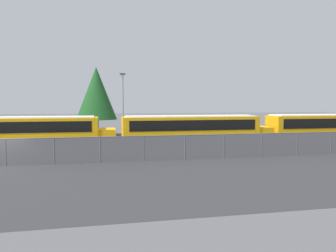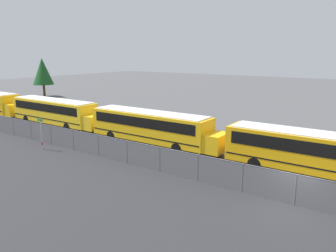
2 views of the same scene
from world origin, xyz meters
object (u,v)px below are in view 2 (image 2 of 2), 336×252
school_bus_1 (55,110)px  school_bus_3 (320,152)px  street_sign (41,133)px  tree_0 (43,71)px  school_bus_2 (152,125)px

school_bus_1 → school_bus_3: (28.25, -0.08, 0.00)m
school_bus_1 → street_sign: (7.02, -6.69, -0.35)m
tree_0 → street_sign: bearing=-35.3°
school_bus_2 → school_bus_3: same height
school_bus_3 → street_sign: school_bus_3 is taller
school_bus_1 → school_bus_2: (14.05, -0.03, 0.00)m
school_bus_3 → tree_0: 54.76m
street_sign → school_bus_2: bearing=43.5°
tree_0 → school_bus_1: bearing=-32.5°
school_bus_1 → school_bus_2: size_ratio=1.00×
school_bus_2 → tree_0: (-38.24, 15.46, 2.97)m
school_bus_1 → tree_0: (-24.19, 15.43, 2.97)m
school_bus_1 → school_bus_3: same height
school_bus_2 → tree_0: bearing=158.0°
school_bus_1 → street_sign: 9.71m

